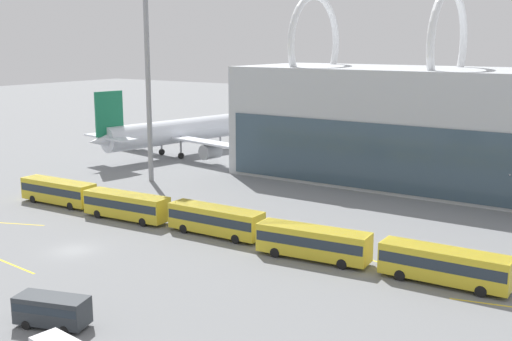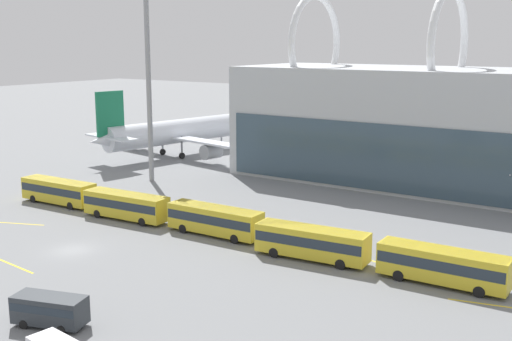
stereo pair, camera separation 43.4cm
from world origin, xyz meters
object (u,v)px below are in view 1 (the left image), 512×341
at_px(shuttle_bus_0, 58,190).
at_px(airliner_at_gate_near, 173,132).
at_px(shuttle_bus_1, 126,204).
at_px(shuttle_bus_4, 444,264).
at_px(floodlight_mast, 147,44).
at_px(shuttle_bus_3, 313,241).
at_px(service_van_foreground, 52,309).
at_px(shuttle_bus_2, 216,219).

bearing_deg(shuttle_bus_0, airliner_at_gate_near, 104.88).
height_order(shuttle_bus_1, shuttle_bus_4, same).
bearing_deg(floodlight_mast, shuttle_bus_3, -25.26).
height_order(airliner_at_gate_near, service_van_foreground, airliner_at_gate_near).
height_order(shuttle_bus_3, floodlight_mast, floodlight_mast).
bearing_deg(shuttle_bus_3, shuttle_bus_0, 173.92).
xyz_separation_m(shuttle_bus_3, service_van_foreground, (-8.98, -24.16, -0.49)).
relative_size(shuttle_bus_4, floodlight_mast, 0.35).
bearing_deg(shuttle_bus_3, service_van_foreground, -115.70).
bearing_deg(shuttle_bus_0, shuttle_bus_1, -3.87).
distance_m(shuttle_bus_4, service_van_foreground, 32.99).
relative_size(airliner_at_gate_near, shuttle_bus_0, 3.41).
relative_size(shuttle_bus_0, shuttle_bus_3, 0.99).
distance_m(shuttle_bus_3, service_van_foreground, 25.78).
bearing_deg(floodlight_mast, shuttle_bus_4, -18.79).
bearing_deg(shuttle_bus_1, airliner_at_gate_near, 119.77).
bearing_deg(service_van_foreground, shuttle_bus_4, -148.71).
xyz_separation_m(shuttle_bus_1, shuttle_bus_4, (38.25, 0.52, 0.00)).
distance_m(shuttle_bus_2, shuttle_bus_4, 25.50).
xyz_separation_m(service_van_foreground, floodlight_mast, (-29.09, 42.12, 19.20)).
height_order(shuttle_bus_0, shuttle_bus_2, same).
height_order(shuttle_bus_1, service_van_foreground, shuttle_bus_1).
distance_m(shuttle_bus_1, shuttle_bus_4, 38.25).
relative_size(service_van_foreground, floodlight_mast, 0.18).
relative_size(shuttle_bus_0, shuttle_bus_2, 1.00).
height_order(shuttle_bus_1, floodlight_mast, floodlight_mast).
xyz_separation_m(airliner_at_gate_near, shuttle_bus_2, (36.44, -35.07, -2.65)).
bearing_deg(airliner_at_gate_near, shuttle_bus_4, -109.21).
distance_m(shuttle_bus_1, shuttle_bus_3, 25.50).
relative_size(shuttle_bus_2, service_van_foreground, 1.91).
bearing_deg(shuttle_bus_0, floodlight_mast, 87.19).
distance_m(airliner_at_gate_near, shuttle_bus_2, 50.64).
height_order(shuttle_bus_2, floodlight_mast, floodlight_mast).
bearing_deg(shuttle_bus_1, floodlight_mast, 121.59).
bearing_deg(airliner_at_gate_near, shuttle_bus_1, -136.05).
relative_size(shuttle_bus_0, shuttle_bus_1, 1.00).
distance_m(shuttle_bus_2, shuttle_bus_3, 12.79).
height_order(shuttle_bus_4, service_van_foreground, shuttle_bus_4).
height_order(shuttle_bus_1, shuttle_bus_3, same).
relative_size(shuttle_bus_1, shuttle_bus_2, 1.01).
bearing_deg(shuttle_bus_1, shuttle_bus_4, -2.84).
xyz_separation_m(shuttle_bus_3, shuttle_bus_4, (12.75, 0.67, 0.00)).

